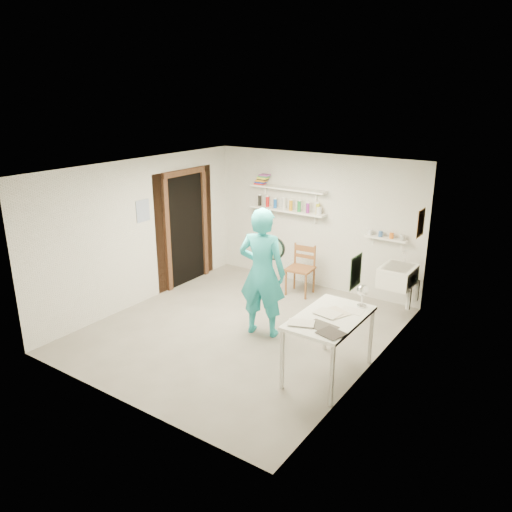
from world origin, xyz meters
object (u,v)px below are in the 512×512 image
Objects in this scene: belfast_sink at (398,276)px; work_table at (329,346)px; desk_lamp at (363,290)px; wooden_chair at (300,269)px; man at (262,273)px; wall_clock at (274,248)px.

work_table is at bearing -92.98° from belfast_sink.
belfast_sink is 0.49× the size of work_table.
desk_lamp is (0.09, -1.63, 0.33)m from belfast_sink.
desk_lamp reaches higher than work_table.
desk_lamp is at bearing -47.14° from wooden_chair.
work_table is at bearing -112.42° from desk_lamp.
work_table is 0.82m from desk_lamp.
belfast_sink is 0.32× the size of man.
work_table is (-0.11, -2.11, -0.30)m from belfast_sink.
belfast_sink is 2.13m from work_table.
wooden_chair is at bearing 127.08° from work_table.
wooden_chair is at bearing -93.91° from man.
wooden_chair is (-0.28, 1.62, -0.48)m from man.
work_table is (1.60, -2.11, -0.06)m from wooden_chair.
belfast_sink is 0.65× the size of wooden_chair.
belfast_sink is 1.76× the size of wall_clock.
wall_clock is at bearing -117.29° from man.
man is 5.56× the size of wall_clock.
man is 12.46× the size of desk_lamp.
man is 2.03× the size of wooden_chair.
belfast_sink is 3.95× the size of desk_lamp.
wall_clock is (0.05, 0.21, 0.32)m from man.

